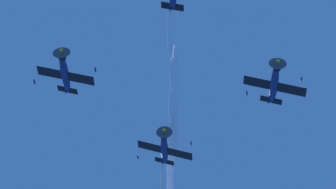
{
  "coord_description": "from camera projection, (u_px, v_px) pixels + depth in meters",
  "views": [
    {
      "loc": [
        -4.57,
        33.97,
        1.88
      ],
      "look_at": [
        -2.03,
        -10.66,
        61.42
      ],
      "focal_mm": 57.45,
      "sensor_mm": 36.0,
      "label": 1
    }
  ],
  "objects": [
    {
      "name": "airplane_right_wingman",
      "position": [
        65.0,
        72.0,
        70.97
      ],
      "size": [
        8.04,
        7.44,
        3.01
      ],
      "color": "navy"
    },
    {
      "name": "airplane_slot_tail",
      "position": [
        164.0,
        148.0,
        77.11
      ],
      "size": [
        7.98,
        7.42,
        3.23
      ],
      "color": "navy"
    },
    {
      "name": "airplane_left_wingman",
      "position": [
        274.0,
        83.0,
        70.33
      ],
      "size": [
        7.93,
        7.43,
        3.23
      ],
      "color": "navy"
    },
    {
      "name": "smoke_trail_lead",
      "position": [
        171.0,
        185.0,
        89.55
      ],
      "size": [
        4.93,
        52.15,
        5.58
      ],
      "color": "white"
    }
  ]
}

